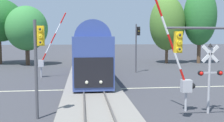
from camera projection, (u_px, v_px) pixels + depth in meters
The scene contains 13 objects.
ground_plane at pixel (93, 89), 20.80m from camera, with size 220.00×220.00×0.00m, color #3D3D42.
road_centre_stripe at pixel (93, 89), 20.80m from camera, with size 44.00×0.20×0.01m.
railway_track at pixel (93, 88), 20.79m from camera, with size 4.40×80.00×0.32m.
commuter_train at pixel (86, 44), 47.74m from camera, with size 3.04×63.85×5.16m.
crossing_gate_near at pixel (183, 76), 14.55m from camera, with size 2.47×0.40×6.36m.
crossing_signal_mast at pixel (210, 71), 14.09m from camera, with size 1.36×0.44×3.87m.
crossing_gate_far at pixel (44, 57), 26.67m from camera, with size 3.17×0.40×6.63m.
traffic_signal_far_side at pixel (137, 40), 30.00m from camera, with size 0.53×0.38×5.62m.
traffic_signal_median at pixel (38, 53), 13.05m from camera, with size 0.53×0.38×5.07m.
traffic_signal_near_right at pixel (219, 49), 12.29m from camera, with size 4.04×0.38×4.88m.
oak_far_right at pixel (167, 23), 40.06m from camera, with size 5.40×5.40×10.35m.
oak_behind_train at pixel (27, 28), 37.43m from camera, with size 5.96×5.96×8.57m.
maple_right_background at pixel (200, 16), 40.09m from camera, with size 4.99×4.99×11.77m.
Camera 1 is at (-0.82, -20.53, 4.26)m, focal length 41.66 mm.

